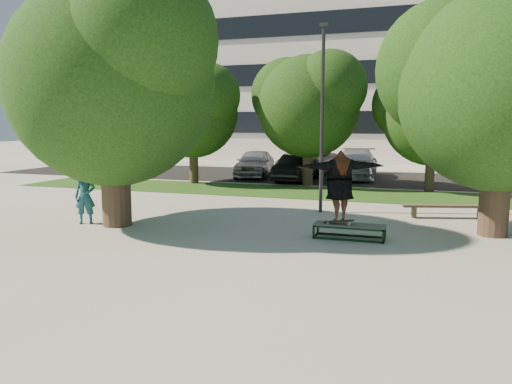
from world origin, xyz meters
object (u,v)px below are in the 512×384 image
(grind_box, at_px, (349,231))
(car_dark, at_px, (296,168))
(lamppost, at_px, (322,117))
(car_silver_a, at_px, (255,163))
(car_silver_b, at_px, (356,164))
(tree_left, at_px, (111,71))
(bench, at_px, (447,207))
(car_grey, at_px, (308,162))
(bystander, at_px, (85,197))
(tree_right, at_px, (498,78))

(grind_box, xyz_separation_m, car_dark, (-4.44, 12.21, 0.49))
(lamppost, bearing_deg, car_silver_a, 119.76)
(lamppost, height_order, car_silver_b, lamppost)
(tree_left, distance_m, car_silver_b, 16.10)
(bench, relative_size, car_grey, 0.50)
(lamppost, distance_m, bench, 4.85)
(bystander, distance_m, car_dark, 13.14)
(grind_box, relative_size, bystander, 1.10)
(lamppost, distance_m, car_silver_a, 11.52)
(bench, bearing_deg, car_grey, 106.50)
(car_silver_b, bearing_deg, tree_left, -112.19)
(tree_right, bearing_deg, car_silver_a, 131.94)
(tree_right, height_order, car_silver_a, tree_right)
(bystander, bearing_deg, car_dark, 52.48)
(tree_right, relative_size, car_silver_a, 1.46)
(tree_right, xyz_separation_m, car_silver_a, (-10.51, 11.70, -3.33))
(tree_left, height_order, lamppost, tree_left)
(tree_left, height_order, bystander, tree_left)
(tree_left, bearing_deg, car_silver_b, 71.14)
(car_silver_b, bearing_deg, car_silver_a, -171.19)
(car_dark, distance_m, car_silver_b, 3.60)
(tree_left, height_order, bench, tree_left)
(bench, relative_size, car_silver_b, 0.52)
(bystander, bearing_deg, bench, -0.38)
(tree_right, distance_m, bench, 4.41)
(tree_left, relative_size, grind_box, 3.95)
(lamppost, height_order, car_grey, lamppost)
(tree_right, bearing_deg, tree_left, -168.97)
(grind_box, relative_size, car_grey, 0.32)
(lamppost, xyz_separation_m, car_silver_a, (-5.59, 9.78, -2.39))
(tree_right, distance_m, car_dark, 13.63)
(bench, height_order, car_dark, car_dark)
(car_silver_a, height_order, car_silver_b, car_silver_b)
(car_dark, bearing_deg, bystander, -102.63)
(car_silver_a, bearing_deg, bystander, -100.70)
(car_silver_a, distance_m, car_dark, 2.84)
(bench, bearing_deg, bystander, -172.23)
(grind_box, bearing_deg, car_silver_b, 96.57)
(car_dark, bearing_deg, car_silver_b, 41.22)
(bystander, distance_m, car_silver_a, 13.89)
(tree_right, xyz_separation_m, car_silver_b, (-5.14, 12.85, -3.32))
(tree_right, height_order, car_dark, tree_right)
(bystander, distance_m, car_grey, 15.92)
(car_dark, bearing_deg, car_silver_a, 157.97)
(car_silver_b, bearing_deg, tree_right, -71.54)
(grind_box, distance_m, bystander, 7.70)
(lamppost, bearing_deg, bench, 3.10)
(tree_left, relative_size, tree_right, 1.09)
(car_silver_a, bearing_deg, tree_right, -56.22)
(grind_box, relative_size, car_dark, 0.44)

